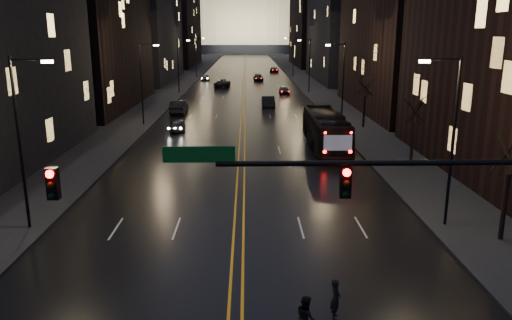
{
  "coord_description": "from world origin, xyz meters",
  "views": [
    {
      "loc": [
        0.46,
        -14.72,
        10.11
      ],
      "look_at": [
        0.93,
        11.02,
        3.47
      ],
      "focal_mm": 35.0,
      "sensor_mm": 36.0,
      "label": 1
    }
  ],
  "objects_px": {
    "oncoming_car_a": "(177,125)",
    "pedestrian_a": "(336,299)",
    "oncoming_car_b": "(179,107)",
    "pedestrian_b": "(306,317)",
    "receding_car_a": "(268,102)",
    "traffic_signal": "(421,197)",
    "bus": "(326,130)"
  },
  "relations": [
    {
      "from": "oncoming_car_a",
      "to": "pedestrian_a",
      "type": "height_order",
      "value": "pedestrian_a"
    },
    {
      "from": "oncoming_car_b",
      "to": "pedestrian_b",
      "type": "height_order",
      "value": "oncoming_car_b"
    },
    {
      "from": "receding_car_a",
      "to": "pedestrian_b",
      "type": "relative_size",
      "value": 3.04
    },
    {
      "from": "traffic_signal",
      "to": "oncoming_car_a",
      "type": "bearing_deg",
      "value": 109.07
    },
    {
      "from": "traffic_signal",
      "to": "oncoming_car_b",
      "type": "xyz_separation_m",
      "value": [
        -14.08,
        48.26,
        -4.26
      ]
    },
    {
      "from": "bus",
      "to": "pedestrian_a",
      "type": "height_order",
      "value": "bus"
    },
    {
      "from": "traffic_signal",
      "to": "pedestrian_a",
      "type": "bearing_deg",
      "value": 148.55
    },
    {
      "from": "traffic_signal",
      "to": "bus",
      "type": "bearing_deg",
      "value": 86.89
    },
    {
      "from": "receding_car_a",
      "to": "bus",
      "type": "bearing_deg",
      "value": -80.88
    },
    {
      "from": "bus",
      "to": "pedestrian_b",
      "type": "relative_size",
      "value": 7.45
    },
    {
      "from": "oncoming_car_a",
      "to": "receding_car_a",
      "type": "height_order",
      "value": "receding_car_a"
    },
    {
      "from": "traffic_signal",
      "to": "pedestrian_b",
      "type": "distance_m",
      "value": 5.55
    },
    {
      "from": "bus",
      "to": "pedestrian_b",
      "type": "distance_m",
      "value": 28.97
    },
    {
      "from": "oncoming_car_a",
      "to": "oncoming_car_b",
      "type": "relative_size",
      "value": 0.77
    },
    {
      "from": "pedestrian_a",
      "to": "pedestrian_b",
      "type": "relative_size",
      "value": 0.96
    },
    {
      "from": "bus",
      "to": "pedestrian_b",
      "type": "height_order",
      "value": "bus"
    },
    {
      "from": "traffic_signal",
      "to": "receding_car_a",
      "type": "bearing_deg",
      "value": 92.76
    },
    {
      "from": "traffic_signal",
      "to": "pedestrian_a",
      "type": "xyz_separation_m",
      "value": [
        -2.27,
        1.39,
        -4.34
      ]
    },
    {
      "from": "traffic_signal",
      "to": "oncoming_car_a",
      "type": "xyz_separation_m",
      "value": [
        -12.72,
        36.8,
        -4.43
      ]
    },
    {
      "from": "receding_car_a",
      "to": "oncoming_car_b",
      "type": "bearing_deg",
      "value": -158.68
    },
    {
      "from": "oncoming_car_a",
      "to": "receding_car_a",
      "type": "relative_size",
      "value": 0.82
    },
    {
      "from": "traffic_signal",
      "to": "oncoming_car_a",
      "type": "height_order",
      "value": "traffic_signal"
    },
    {
      "from": "pedestrian_a",
      "to": "receding_car_a",
      "type": "bearing_deg",
      "value": 12.06
    },
    {
      "from": "bus",
      "to": "oncoming_car_b",
      "type": "xyz_separation_m",
      "value": [
        -15.64,
        19.57,
        -0.8
      ]
    },
    {
      "from": "receding_car_a",
      "to": "traffic_signal",
      "type": "bearing_deg",
      "value": -87.75
    },
    {
      "from": "oncoming_car_a",
      "to": "pedestrian_b",
      "type": "relative_size",
      "value": 2.48
    },
    {
      "from": "bus",
      "to": "oncoming_car_a",
      "type": "bearing_deg",
      "value": 150.42
    },
    {
      "from": "traffic_signal",
      "to": "pedestrian_b",
      "type": "xyz_separation_m",
      "value": [
        -3.49,
        0.17,
        -4.31
      ]
    },
    {
      "from": "bus",
      "to": "pedestrian_a",
      "type": "bearing_deg",
      "value": -97.98
    },
    {
      "from": "traffic_signal",
      "to": "pedestrian_b",
      "type": "height_order",
      "value": "traffic_signal"
    },
    {
      "from": "traffic_signal",
      "to": "pedestrian_a",
      "type": "distance_m",
      "value": 5.09
    },
    {
      "from": "oncoming_car_a",
      "to": "oncoming_car_b",
      "type": "distance_m",
      "value": 11.54
    }
  ]
}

